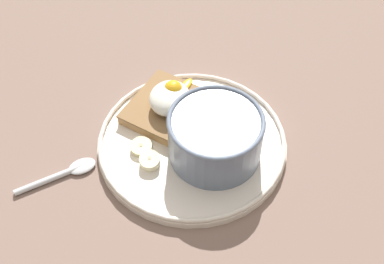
{
  "coord_description": "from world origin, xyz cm",
  "views": [
    {
      "loc": [
        -42.72,
        -10.79,
        58.38
      ],
      "look_at": [
        0.0,
        0.0,
        5.0
      ],
      "focal_mm": 50.0,
      "sensor_mm": 36.0,
      "label": 1
    }
  ],
  "objects_px": {
    "banana_slice_front": "(150,161)",
    "spoon": "(66,173)",
    "oatmeal_bowl": "(215,137)",
    "banana_slice_left": "(141,147)",
    "poached_egg": "(170,97)",
    "toast_slice": "(170,109)"
  },
  "relations": [
    {
      "from": "poached_egg",
      "to": "banana_slice_left",
      "type": "bearing_deg",
      "value": 164.02
    },
    {
      "from": "oatmeal_bowl",
      "to": "poached_egg",
      "type": "xyz_separation_m",
      "value": [
        0.05,
        0.07,
        -0.0
      ]
    },
    {
      "from": "poached_egg",
      "to": "spoon",
      "type": "bearing_deg",
      "value": 140.39
    },
    {
      "from": "banana_slice_front",
      "to": "toast_slice",
      "type": "bearing_deg",
      "value": -1.35
    },
    {
      "from": "banana_slice_front",
      "to": "spoon",
      "type": "relative_size",
      "value": 0.38
    },
    {
      "from": "oatmeal_bowl",
      "to": "banana_slice_front",
      "type": "relative_size",
      "value": 3.49
    },
    {
      "from": "poached_egg",
      "to": "spoon",
      "type": "relative_size",
      "value": 0.98
    },
    {
      "from": "oatmeal_bowl",
      "to": "banana_slice_left",
      "type": "bearing_deg",
      "value": 101.08
    },
    {
      "from": "spoon",
      "to": "banana_slice_front",
      "type": "bearing_deg",
      "value": -71.1
    },
    {
      "from": "toast_slice",
      "to": "banana_slice_front",
      "type": "xyz_separation_m",
      "value": [
        -0.09,
        0.0,
        -0.0
      ]
    },
    {
      "from": "toast_slice",
      "to": "banana_slice_front",
      "type": "distance_m",
      "value": 0.09
    },
    {
      "from": "banana_slice_front",
      "to": "poached_egg",
      "type": "bearing_deg",
      "value": -1.59
    },
    {
      "from": "banana_slice_front",
      "to": "banana_slice_left",
      "type": "distance_m",
      "value": 0.03
    },
    {
      "from": "oatmeal_bowl",
      "to": "spoon",
      "type": "xyz_separation_m",
      "value": [
        -0.07,
        0.18,
        -0.04
      ]
    },
    {
      "from": "oatmeal_bowl",
      "to": "spoon",
      "type": "relative_size",
      "value": 1.34
    },
    {
      "from": "toast_slice",
      "to": "banana_slice_front",
      "type": "relative_size",
      "value": 3.76
    },
    {
      "from": "oatmeal_bowl",
      "to": "banana_slice_left",
      "type": "relative_size",
      "value": 3.34
    },
    {
      "from": "oatmeal_bowl",
      "to": "spoon",
      "type": "height_order",
      "value": "oatmeal_bowl"
    },
    {
      "from": "poached_egg",
      "to": "banana_slice_front",
      "type": "distance_m",
      "value": 0.09
    },
    {
      "from": "oatmeal_bowl",
      "to": "poached_egg",
      "type": "height_order",
      "value": "oatmeal_bowl"
    },
    {
      "from": "oatmeal_bowl",
      "to": "banana_slice_front",
      "type": "xyz_separation_m",
      "value": [
        -0.04,
        0.08,
        -0.03
      ]
    },
    {
      "from": "oatmeal_bowl",
      "to": "banana_slice_left",
      "type": "xyz_separation_m",
      "value": [
        -0.02,
        0.09,
        -0.03
      ]
    }
  ]
}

